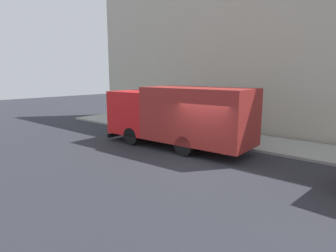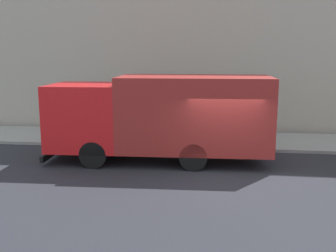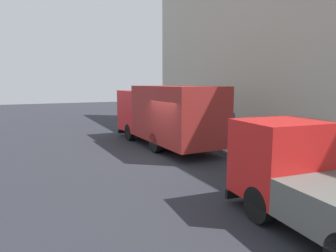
# 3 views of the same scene
# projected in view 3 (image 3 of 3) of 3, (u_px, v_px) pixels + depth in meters

# --- Properties ---
(ground) EXTENTS (80.00, 80.00, 0.00)m
(ground) POSITION_uv_depth(u_px,v_px,m) (161.00, 158.00, 13.51)
(ground) COLOR #282930
(sidewalk) EXTENTS (3.51, 30.00, 0.13)m
(sidewalk) POSITION_uv_depth(u_px,v_px,m) (246.00, 147.00, 15.50)
(sidewalk) COLOR #979994
(sidewalk) RESTS_ON ground
(building_facade) EXTENTS (0.50, 30.00, 11.33)m
(building_facade) POSITION_uv_depth(u_px,v_px,m) (285.00, 37.00, 15.65)
(building_facade) COLOR #B3AF9D
(building_facade) RESTS_ON ground
(large_utility_truck) EXTENTS (2.89, 8.23, 3.16)m
(large_utility_truck) POSITION_uv_depth(u_px,v_px,m) (165.00, 113.00, 15.87)
(large_utility_truck) COLOR red
(large_utility_truck) RESTS_ON ground
(small_flatbed_truck) EXTENTS (2.45, 5.76, 2.38)m
(small_flatbed_truck) POSITION_uv_depth(u_px,v_px,m) (322.00, 186.00, 6.57)
(small_flatbed_truck) COLOR red
(small_flatbed_truck) RESTS_ON ground
(pedestrian_walking) EXTENTS (0.54, 0.54, 1.71)m
(pedestrian_walking) POSITION_uv_depth(u_px,v_px,m) (231.00, 124.00, 17.04)
(pedestrian_walking) COLOR #4C3B59
(pedestrian_walking) RESTS_ON sidewalk
(pedestrian_standing) EXTENTS (0.41, 0.41, 1.69)m
(pedestrian_standing) POSITION_uv_depth(u_px,v_px,m) (197.00, 121.00, 18.12)
(pedestrian_standing) COLOR black
(pedestrian_standing) RESTS_ON sidewalk
(traffic_cone_orange) EXTENTS (0.49, 0.49, 0.70)m
(traffic_cone_orange) POSITION_uv_depth(u_px,v_px,m) (165.00, 124.00, 21.06)
(traffic_cone_orange) COLOR orange
(traffic_cone_orange) RESTS_ON sidewalk
(street_sign_post) EXTENTS (0.44, 0.08, 2.30)m
(street_sign_post) POSITION_uv_depth(u_px,v_px,m) (207.00, 117.00, 16.00)
(street_sign_post) COLOR #4C5156
(street_sign_post) RESTS_ON sidewalk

